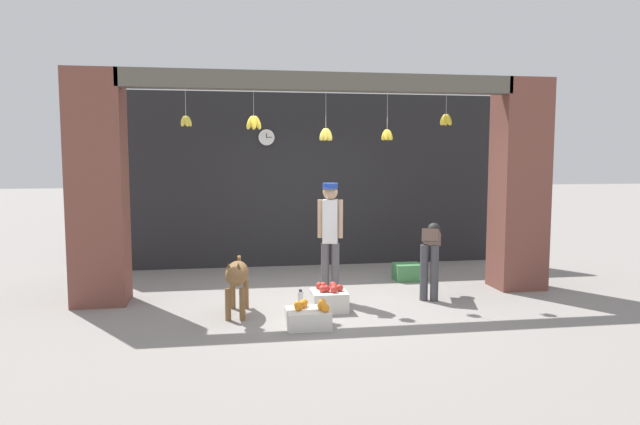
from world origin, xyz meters
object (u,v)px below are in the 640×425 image
object	(u,v)px
dog	(237,276)
worker_stooping	(431,250)
wall_clock	(267,137)
fruit_crate_oranges	(308,317)
water_bottle	(301,301)
fruit_crate_apples	(329,299)
shopkeeper	(330,232)
produce_box_green	(408,272)

from	to	relation	value
dog	worker_stooping	xyz separation A→B (m)	(2.68, 0.50, 0.17)
dog	wall_clock	distance (m)	3.61
fruit_crate_oranges	wall_clock	distance (m)	4.30
water_bottle	wall_clock	world-z (taller)	wall_clock
fruit_crate_apples	water_bottle	size ratio (longest dim) A/B	1.65
shopkeeper	fruit_crate_oranges	world-z (taller)	shopkeeper
fruit_crate_oranges	worker_stooping	bearing A→B (deg)	30.94
shopkeeper	water_bottle	size ratio (longest dim) A/B	5.98
fruit_crate_apples	worker_stooping	bearing A→B (deg)	16.85
dog	wall_clock	size ratio (longest dim) A/B	3.46
fruit_crate_oranges	wall_clock	size ratio (longest dim) A/B	1.68
dog	water_bottle	distance (m)	0.89
worker_stooping	produce_box_green	distance (m)	1.23
fruit_crate_oranges	fruit_crate_apples	world-z (taller)	fruit_crate_apples
dog	fruit_crate_oranges	world-z (taller)	dog
water_bottle	worker_stooping	bearing A→B (deg)	11.86
produce_box_green	fruit_crate_oranges	bearing A→B (deg)	-130.38
produce_box_green	water_bottle	xyz separation A→B (m)	(-1.90, -1.50, -0.01)
shopkeeper	fruit_crate_oranges	distance (m)	1.52
water_bottle	wall_clock	distance (m)	3.68
produce_box_green	wall_clock	distance (m)	3.36
worker_stooping	fruit_crate_oranges	xyz separation A→B (m)	(-1.88, -1.12, -0.54)
shopkeeper	fruit_crate_apples	world-z (taller)	shopkeeper
dog	worker_stooping	world-z (taller)	worker_stooping
wall_clock	dog	bearing A→B (deg)	-100.70
dog	fruit_crate_oranges	size ratio (longest dim) A/B	2.06
shopkeeper	worker_stooping	world-z (taller)	shopkeeper
fruit_crate_oranges	water_bottle	distance (m)	0.73
fruit_crate_apples	produce_box_green	bearing A→B (deg)	45.52
dog	wall_clock	xyz separation A→B (m)	(0.58, 3.08, 1.80)
water_bottle	wall_clock	xyz separation A→B (m)	(-0.22, 2.97, 2.17)
shopkeeper	produce_box_green	size ratio (longest dim) A/B	3.78
worker_stooping	produce_box_green	xyz separation A→B (m)	(0.03, 1.11, -0.53)
dog	water_bottle	world-z (taller)	dog
shopkeeper	worker_stooping	xyz separation A→B (m)	(1.41, -0.07, -0.28)
worker_stooping	fruit_crate_oranges	size ratio (longest dim) A/B	2.01
dog	water_bottle	bearing A→B (deg)	104.05
fruit_crate_oranges	produce_box_green	bearing A→B (deg)	49.62
shopkeeper	fruit_crate_apples	distance (m)	0.96
dog	fruit_crate_oranges	distance (m)	1.08
produce_box_green	water_bottle	size ratio (longest dim) A/B	1.58
worker_stooping	fruit_crate_apples	xyz separation A→B (m)	(-1.52, -0.46, -0.51)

